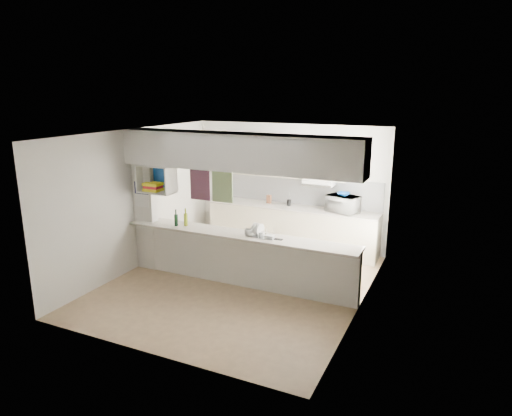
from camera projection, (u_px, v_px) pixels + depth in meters
The scene contains 16 objects.
floor at pixel (238, 284), 7.92m from camera, with size 4.80×4.80×0.00m, color #8F7053.
ceiling at pixel (237, 133), 7.27m from camera, with size 4.80×4.80×0.00m, color white.
wall_back at pixel (289, 185), 9.70m from camera, with size 4.20×4.20×0.00m, color silver.
wall_left at pixel (137, 199), 8.45m from camera, with size 4.80×4.80×0.00m, color silver.
wall_right at pixel (364, 227), 6.74m from camera, with size 4.80×4.80×0.00m, color silver.
servery_partition at pixel (228, 190), 7.58m from camera, with size 4.20×0.50×2.60m.
cubby_shelf at pixel (157, 181), 8.08m from camera, with size 0.65×0.35×0.50m.
kitchen_run at pixel (291, 211), 9.53m from camera, with size 3.60×0.63×2.24m.
microwave at pixel (343, 204), 9.00m from camera, with size 0.60×0.41×0.33m, color white.
bowl at pixel (344, 194), 8.95m from camera, with size 0.25×0.25×0.06m, color #0E449F.
dish_rack at pixel (259, 231), 7.55m from camera, with size 0.46×0.39×0.22m.
cup at pixel (248, 232), 7.53m from camera, with size 0.13×0.13×0.11m, color white.
wine_bottles at pixel (181, 219), 8.10m from camera, with size 0.22×0.15×0.32m.
plastic_tubs at pixel (264, 235), 7.50m from camera, with size 0.49×0.22×0.07m.
utensil_jar at pixel (289, 203), 9.52m from camera, with size 0.09×0.09×0.13m, color black.
knife_block at pixel (269, 199), 9.73m from camera, with size 0.09×0.07×0.18m, color brown.
Camera 1 is at (3.38, -6.53, 3.26)m, focal length 32.00 mm.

